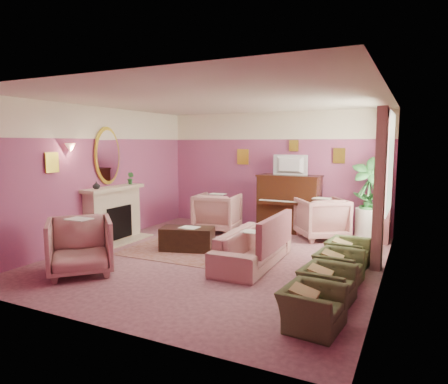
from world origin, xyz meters
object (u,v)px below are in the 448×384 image
at_px(olive_chair_d, 348,249).
at_px(olive_chair_b, 327,279).
at_px(coffee_table, 187,239).
at_px(floral_armchair_front, 80,243).
at_px(floral_armchair_right, 321,216).
at_px(side_table, 368,225).
at_px(floral_armchair_left, 217,210).
at_px(sofa, 253,241).
at_px(olive_chair_a, 312,301).
at_px(television, 289,163).
at_px(piano, 289,204).
at_px(olive_chair_c, 339,262).

bearing_deg(olive_chair_d, olive_chair_b, -90.00).
height_order(coffee_table, floral_armchair_front, floral_armchair_front).
distance_m(floral_armchair_right, floral_armchair_front, 4.97).
bearing_deg(side_table, floral_armchair_left, -170.52).
distance_m(sofa, olive_chair_a, 2.40).
height_order(television, sofa, television).
bearing_deg(olive_chair_b, olive_chair_d, 90.00).
bearing_deg(olive_chair_a, floral_armchair_right, 101.16).
bearing_deg(piano, olive_chair_b, -66.31).
bearing_deg(olive_chair_b, piano, 113.69).
distance_m(coffee_table, olive_chair_c, 3.00).
bearing_deg(olive_chair_b, floral_armchair_front, -171.40).
height_order(coffee_table, olive_chair_b, olive_chair_b).
bearing_deg(television, floral_armchair_right, -21.08).
bearing_deg(sofa, piano, 94.17).
relative_size(olive_chair_c, side_table, 1.03).
relative_size(coffee_table, sofa, 0.50).
distance_m(television, sofa, 2.97).
height_order(olive_chair_c, olive_chair_d, same).
bearing_deg(floral_armchair_right, olive_chair_a, -78.84).
bearing_deg(side_table, floral_armchair_front, -132.25).
distance_m(television, side_table, 2.17).
distance_m(coffee_table, olive_chair_a, 3.67).
xyz_separation_m(floral_armchair_right, olive_chair_c, (0.84, -2.64, -0.18)).
relative_size(floral_armchair_right, olive_chair_c, 1.38).
relative_size(floral_armchair_front, olive_chair_c, 1.38).
relative_size(floral_armchair_front, olive_chair_d, 1.38).
bearing_deg(floral_armchair_front, floral_armchair_right, 54.10).
distance_m(floral_armchair_front, olive_chair_a, 3.77).
bearing_deg(olive_chair_a, olive_chair_d, 90.00).
bearing_deg(floral_armchair_left, olive_chair_b, -44.30).
xyz_separation_m(floral_armchair_right, olive_chair_a, (0.84, -4.28, -0.18)).
relative_size(olive_chair_d, side_table, 1.03).
bearing_deg(sofa, olive_chair_b, -35.71).
bearing_deg(olive_chair_d, coffee_table, -174.60).
xyz_separation_m(olive_chair_a, olive_chair_c, (0.00, 1.64, 0.00)).
relative_size(sofa, side_table, 2.86).
distance_m(olive_chair_b, side_table, 3.67).
bearing_deg(piano, olive_chair_c, -60.82).
xyz_separation_m(olive_chair_c, olive_chair_d, (0.00, 0.82, 0.00)).
xyz_separation_m(olive_chair_c, side_table, (0.09, 2.85, 0.04)).
height_order(coffee_table, olive_chair_a, olive_chair_a).
xyz_separation_m(coffee_table, floral_armchair_left, (-0.24, 1.76, 0.27)).
distance_m(sofa, floral_armchair_front, 2.80).
bearing_deg(floral_armchair_left, olive_chair_c, -35.73).
relative_size(television, olive_chair_c, 1.11).
xyz_separation_m(piano, floral_armchair_left, (-1.51, -0.71, -0.15)).
bearing_deg(floral_armchair_front, sofa, 35.60).
relative_size(piano, olive_chair_c, 1.95).
distance_m(sofa, olive_chair_d, 1.59).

